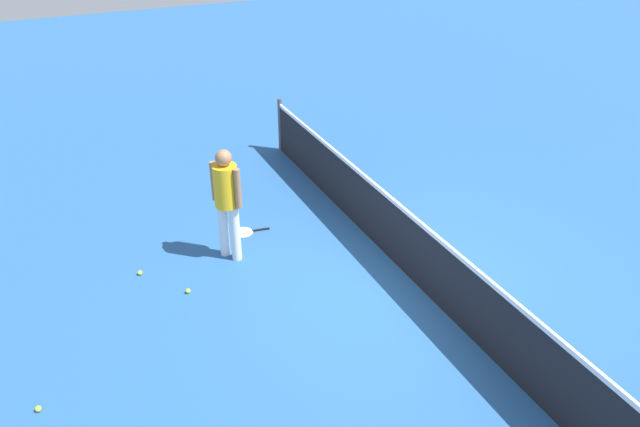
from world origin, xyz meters
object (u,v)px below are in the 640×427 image
Objects in this scene: tennis_ball_stray_left at (140,273)px; tennis_racket_near_player at (245,232)px; tennis_ball_by_net at (188,291)px; tennis_ball_baseline at (38,409)px; player_near_side at (227,196)px.

tennis_racket_near_player is at bearing 105.53° from tennis_ball_stray_left.
tennis_ball_stray_left is at bearing -144.17° from tennis_ball_by_net.
tennis_racket_near_player is at bearing 134.53° from tennis_ball_by_net.
tennis_ball_baseline is at bearing -54.67° from tennis_ball_by_net.
tennis_ball_baseline reaches higher than tennis_racket_near_player.
tennis_ball_baseline is (1.39, -1.96, 0.00)m from tennis_ball_by_net.
player_near_side is 3.56m from tennis_ball_baseline.
player_near_side is 25.76× the size of tennis_ball_baseline.
tennis_ball_stray_left is at bearing -93.52° from player_near_side.
tennis_ball_baseline is at bearing -34.76° from tennis_ball_stray_left.
tennis_ball_stray_left is at bearing -74.47° from tennis_racket_near_player.
player_near_side is at bearing 127.70° from tennis_ball_by_net.
tennis_racket_near_player is 9.09× the size of tennis_ball_stray_left.
player_near_side is 1.41m from tennis_ball_by_net.
player_near_side is 1.21m from tennis_racket_near_player.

